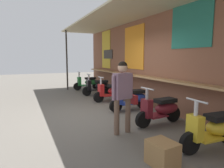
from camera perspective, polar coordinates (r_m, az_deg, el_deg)
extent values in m
plane|color=#605B54|center=(5.98, -3.22, -8.71)|extent=(33.50, 33.50, 0.00)
cube|color=brown|center=(6.75, 13.00, 6.98)|extent=(11.96, 0.25, 3.26)
cube|color=#A87F51|center=(6.60, 10.74, 1.83)|extent=(10.77, 0.36, 0.05)
cube|color=gold|center=(10.18, -1.73, 9.84)|extent=(1.00, 0.02, 1.85)
cube|color=orange|center=(7.76, 6.28, 10.37)|extent=(1.38, 0.02, 1.63)
cube|color=#236B5B|center=(5.62, 21.70, 15.76)|extent=(1.33, 0.02, 1.21)
cube|color=#2D2823|center=(9.93, -1.15, 8.56)|extent=(1.03, 0.03, 0.43)
cube|color=#BCB28E|center=(6.31, 5.14, 20.41)|extent=(11.48, 1.90, 0.06)
cylinder|color=#332D28|center=(10.60, -12.88, 6.67)|extent=(0.08, 0.08, 3.08)
ellipsoid|color=#237533|center=(10.50, -5.97, 0.57)|extent=(0.41, 0.71, 0.30)
cube|color=black|center=(10.46, -6.25, 1.65)|extent=(0.32, 0.56, 0.10)
cube|color=#237533|center=(10.43, -7.80, -0.34)|extent=(0.40, 0.51, 0.04)
cube|color=#237533|center=(10.33, -9.44, 0.79)|extent=(0.29, 0.17, 0.44)
cylinder|color=#B7B7BC|center=(10.31, -9.45, 1.50)|extent=(0.07, 0.07, 0.70)
cylinder|color=#B7B7BC|center=(10.28, -9.49, 3.44)|extent=(0.46, 0.05, 0.04)
cylinder|color=black|center=(10.34, -9.94, -0.73)|extent=(0.12, 0.40, 0.40)
cylinder|color=black|center=(10.60, -4.66, -0.43)|extent=(0.12, 0.40, 0.40)
ellipsoid|color=black|center=(9.05, -2.77, -0.53)|extent=(0.38, 0.70, 0.30)
cube|color=black|center=(9.00, -3.08, 0.72)|extent=(0.30, 0.55, 0.10)
cube|color=black|center=(8.95, -4.85, -1.61)|extent=(0.38, 0.50, 0.04)
cube|color=black|center=(8.82, -6.69, -0.32)|extent=(0.28, 0.16, 0.44)
cylinder|color=#B7B7BC|center=(8.80, -6.71, 0.51)|extent=(0.07, 0.07, 0.70)
cylinder|color=#B7B7BC|center=(8.76, -6.74, 2.79)|extent=(0.46, 0.04, 0.04)
cylinder|color=black|center=(8.83, -7.28, -2.10)|extent=(0.10, 0.40, 0.40)
cylinder|color=black|center=(9.17, -1.32, -1.67)|extent=(0.10, 0.40, 0.40)
ellipsoid|color=red|center=(7.74, 1.24, -1.90)|extent=(0.40, 0.71, 0.30)
cube|color=black|center=(7.69, 0.91, -0.46)|extent=(0.32, 0.56, 0.10)
cube|color=red|center=(7.62, -1.10, -3.21)|extent=(0.39, 0.51, 0.04)
cube|color=red|center=(7.46, -3.19, -1.74)|extent=(0.28, 0.17, 0.44)
cylinder|color=#B7B7BC|center=(7.44, -3.20, -0.75)|extent=(0.07, 0.07, 0.70)
cylinder|color=#B7B7BC|center=(7.39, -3.22, 1.94)|extent=(0.46, 0.05, 0.04)
cylinder|color=black|center=(7.47, -3.88, -3.84)|extent=(0.11, 0.40, 0.40)
cylinder|color=black|center=(7.90, 2.84, -3.20)|extent=(0.11, 0.40, 0.40)
ellipsoid|color=#233D9E|center=(6.44, 7.13, -3.90)|extent=(0.39, 0.70, 0.30)
cube|color=black|center=(6.38, 6.77, -2.18)|extent=(0.30, 0.55, 0.10)
cube|color=#233D9E|center=(6.31, 4.38, -5.52)|extent=(0.38, 0.50, 0.04)
cube|color=#233D9E|center=(6.12, 1.93, -3.79)|extent=(0.28, 0.16, 0.44)
cylinder|color=#B7B7BC|center=(6.10, 1.93, -2.59)|extent=(0.07, 0.07, 0.70)
cylinder|color=#B7B7BC|center=(6.05, 1.95, 0.67)|extent=(0.46, 0.04, 0.04)
cylinder|color=black|center=(6.14, 1.07, -6.34)|extent=(0.10, 0.40, 0.40)
cylinder|color=black|center=(6.62, 8.96, -5.40)|extent=(0.10, 0.40, 0.40)
ellipsoid|color=maroon|center=(5.30, 15.46, -6.64)|extent=(0.43, 0.73, 0.30)
cube|color=black|center=(5.22, 15.15, -4.59)|extent=(0.34, 0.57, 0.10)
cube|color=maroon|center=(5.11, 12.55, -8.83)|extent=(0.41, 0.53, 0.04)
cube|color=maroon|center=(4.86, 9.95, -6.91)|extent=(0.29, 0.18, 0.44)
cylinder|color=#B7B7BC|center=(4.83, 9.99, -5.42)|extent=(0.07, 0.07, 0.70)
cylinder|color=#B7B7BC|center=(4.77, 10.08, -1.32)|extent=(0.46, 0.07, 0.04)
cylinder|color=black|center=(4.88, 8.95, -10.14)|extent=(0.13, 0.41, 0.40)
cylinder|color=black|center=(5.53, 17.27, -8.28)|extent=(0.13, 0.41, 0.40)
ellipsoid|color=gold|center=(4.30, 29.06, -10.72)|extent=(0.42, 0.72, 0.30)
cube|color=black|center=(4.20, 28.80, -8.25)|extent=(0.33, 0.57, 0.10)
cube|color=gold|center=(4.09, 25.72, -13.64)|extent=(0.41, 0.52, 0.04)
cube|color=gold|center=(3.81, 22.79, -11.53)|extent=(0.29, 0.17, 0.44)
cylinder|color=#B7B7BC|center=(3.77, 22.89, -9.66)|extent=(0.07, 0.07, 0.70)
cylinder|color=#B7B7BC|center=(3.69, 23.17, -4.44)|extent=(0.46, 0.06, 0.04)
cylinder|color=black|center=(3.84, 21.47, -15.62)|extent=(0.12, 0.40, 0.40)
cylinder|color=brown|center=(4.37, 1.37, -9.49)|extent=(0.12, 0.12, 0.79)
cylinder|color=brown|center=(4.53, 4.58, -8.90)|extent=(0.12, 0.12, 0.79)
cube|color=gray|center=(4.30, 3.07, -0.56)|extent=(0.26, 0.42, 0.56)
sphere|color=tan|center=(4.26, 3.10, 4.74)|extent=(0.21, 0.21, 0.21)
sphere|color=black|center=(4.26, 3.11, 5.24)|extent=(0.20, 0.20, 0.20)
cylinder|color=gray|center=(4.17, 0.46, -1.14)|extent=(0.08, 0.08, 0.53)
cylinder|color=gray|center=(4.45, 5.50, -0.61)|extent=(0.08, 0.08, 0.53)
cube|color=maroon|center=(4.57, 5.97, -4.40)|extent=(0.27, 0.14, 0.20)
cube|color=olive|center=(3.37, 14.28, -18.82)|extent=(0.48, 0.40, 0.39)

